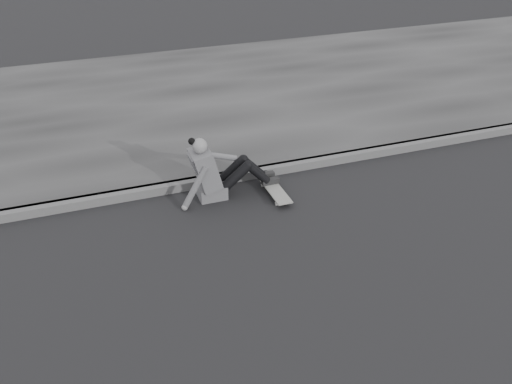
% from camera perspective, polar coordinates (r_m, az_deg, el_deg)
% --- Properties ---
extents(ground, '(80.00, 80.00, 0.00)m').
position_cam_1_polar(ground, '(5.87, 2.72, -10.92)').
color(ground, black).
rests_on(ground, ground).
extents(curb, '(24.00, 0.16, 0.12)m').
position_cam_1_polar(curb, '(7.85, -4.42, 1.21)').
color(curb, '#535353').
rests_on(curb, ground).
extents(sidewalk, '(24.00, 6.00, 0.12)m').
position_cam_1_polar(sidewalk, '(10.52, -9.03, 8.74)').
color(sidewalk, '#323232').
rests_on(sidewalk, ground).
extents(skateboard, '(0.20, 0.78, 0.09)m').
position_cam_1_polar(skateboard, '(7.56, 1.89, 0.18)').
color(skateboard, '#A8A8A2').
rests_on(skateboard, ground).
extents(seated_woman, '(1.38, 0.46, 0.88)m').
position_cam_1_polar(seated_woman, '(7.42, -4.06, 2.05)').
color(seated_woman, '#59595B').
rests_on(seated_woman, ground).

